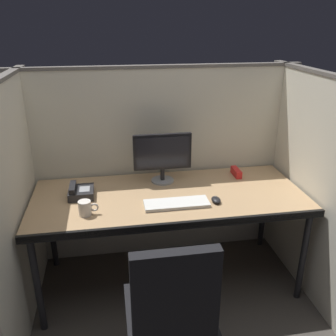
{
  "coord_description": "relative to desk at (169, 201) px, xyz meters",
  "views": [
    {
      "loc": [
        -0.39,
        -1.96,
        1.88
      ],
      "look_at": [
        0.0,
        0.35,
        0.92
      ],
      "focal_mm": 38.79,
      "sensor_mm": 36.0,
      "label": 1
    }
  ],
  "objects": [
    {
      "name": "coffee_mug",
      "position": [
        -0.57,
        -0.19,
        0.1
      ],
      "size": [
        0.13,
        0.08,
        0.09
      ],
      "color": "silver",
      "rests_on": "desk"
    },
    {
      "name": "cubicle_partition_right",
      "position": [
        0.99,
        -0.09,
        0.1
      ],
      "size": [
        0.06,
        1.41,
        1.57
      ],
      "color": "beige",
      "rests_on": "ground"
    },
    {
      "name": "desk_phone",
      "position": [
        -0.61,
        0.08,
        0.08
      ],
      "size": [
        0.17,
        0.19,
        0.09
      ],
      "color": "black",
      "rests_on": "desk"
    },
    {
      "name": "cubicle_partition_left",
      "position": [
        -0.99,
        -0.09,
        0.1
      ],
      "size": [
        0.06,
        1.41,
        1.57
      ],
      "color": "beige",
      "rests_on": "ground"
    },
    {
      "name": "ground_plane",
      "position": [
        0.0,
        -0.29,
        -0.69
      ],
      "size": [
        8.0,
        8.0,
        0.0
      ],
      "primitive_type": "plane",
      "color": "#423D38"
    },
    {
      "name": "keyboard_main",
      "position": [
        0.02,
        -0.15,
        0.06
      ],
      "size": [
        0.43,
        0.15,
        0.02
      ],
      "primitive_type": "cube",
      "color": "silver",
      "rests_on": "desk"
    },
    {
      "name": "monitor_center",
      "position": [
        -0.01,
        0.24,
        0.27
      ],
      "size": [
        0.43,
        0.17,
        0.37
      ],
      "color": "gray",
      "rests_on": "desk"
    },
    {
      "name": "red_stapler",
      "position": [
        0.58,
        0.25,
        0.08
      ],
      "size": [
        0.04,
        0.15,
        0.06
      ],
      "primitive_type": "cube",
      "color": "red",
      "rests_on": "desk"
    },
    {
      "name": "computer_mouse",
      "position": [
        0.29,
        -0.16,
        0.07
      ],
      "size": [
        0.06,
        0.1,
        0.04
      ],
      "color": "black",
      "rests_on": "desk"
    },
    {
      "name": "desk",
      "position": [
        0.0,
        0.0,
        0.0
      ],
      "size": [
        1.9,
        0.8,
        0.74
      ],
      "color": "tan",
      "rests_on": "ground"
    },
    {
      "name": "cubicle_partition_rear",
      "position": [
        0.0,
        0.46,
        0.1
      ],
      "size": [
        2.21,
        0.06,
        1.57
      ],
      "color": "beige",
      "rests_on": "ground"
    },
    {
      "name": "office_chair",
      "position": [
        -0.14,
        -0.85,
        -0.33
      ],
      "size": [
        0.52,
        0.52,
        0.97
      ],
      "rotation": [
        0.0,
        0.0,
        -0.11
      ],
      "color": "black",
      "rests_on": "ground"
    }
  ]
}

